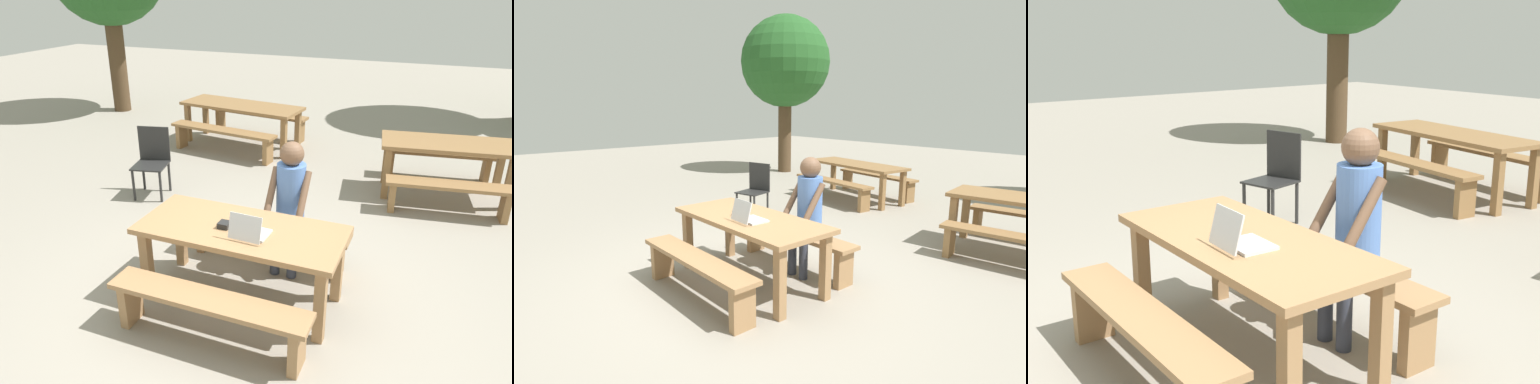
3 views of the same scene
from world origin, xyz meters
The scene contains 11 objects.
ground_plane centered at (0.00, 0.00, 0.00)m, with size 30.00×30.00×0.00m, color gray.
picnic_table_front centered at (0.00, 0.00, 0.64)m, with size 1.85×0.81×0.75m.
bench_near centered at (0.00, -0.68, 0.34)m, with size 1.71×0.30×0.46m.
bench_far centered at (0.00, 0.68, 0.34)m, with size 1.71×0.30×0.46m.
laptop centered at (0.13, -0.13, 0.81)m, with size 0.31×0.30×0.24m.
small_pouch centered at (-0.14, -0.05, 0.77)m, with size 0.10×0.11×0.05m.
person_seated centered at (0.23, 0.65, 0.80)m, with size 0.39×0.40×1.37m.
plastic_chair centered at (-2.12, 1.76, 0.50)m, with size 0.53×0.53×0.93m.
picnic_table_mid centered at (-1.85, 4.20, 0.64)m, with size 2.23×1.02×0.74m.
bench_mid_south centered at (-1.92, 3.57, 0.35)m, with size 1.96×0.53×0.46m.
bench_mid_north centered at (-1.77, 4.83, 0.35)m, with size 1.96×0.53×0.46m.
Camera 3 is at (2.99, -1.96, 1.94)m, focal length 44.68 mm.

